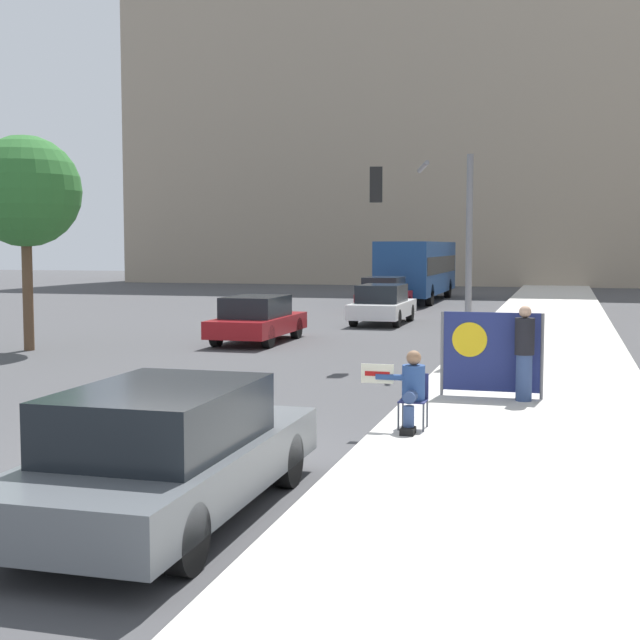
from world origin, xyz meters
TOP-DOWN VIEW (x-y plane):
  - ground_plane at (0.00, 0.00)m, footprint 160.00×160.00m
  - sidewalk_curb at (4.33, 15.00)m, footprint 4.32×90.00m
  - building_backdrop_far at (-2.00, 57.74)m, footprint 52.00×12.00m
  - seated_protester at (2.71, 2.16)m, footprint 0.98×0.77m
  - jogger_on_sidewalk at (4.21, 5.08)m, footprint 0.34×0.34m
  - protest_banner at (3.61, 5.34)m, footprint 1.82×0.06m
  - traffic_light_pole at (1.73, 10.75)m, footprint 2.45×2.21m
  - parked_car_curbside at (0.92, -2.39)m, footprint 1.88×4.73m
  - car_on_road_nearest at (-3.81, 13.87)m, footprint 1.76×4.34m
  - car_on_road_midblock at (-1.49, 20.96)m, footprint 1.76×4.38m
  - car_on_road_distant at (-2.53, 26.53)m, footprint 1.73×4.19m
  - city_bus_on_road at (-2.35, 34.43)m, footprint 2.49×10.95m
  - street_tree_near_curb at (-9.16, 10.40)m, footprint 2.99×2.99m

SIDE VIEW (x-z plane):
  - ground_plane at x=0.00m, z-range 0.00..0.00m
  - sidewalk_curb at x=4.33m, z-range 0.00..0.13m
  - car_on_road_nearest at x=-3.81m, z-range 0.01..1.38m
  - parked_car_curbside at x=0.92m, z-range 0.00..1.42m
  - car_on_road_midblock at x=-1.49m, z-range 0.00..1.44m
  - car_on_road_distant at x=-2.53m, z-range -0.01..1.50m
  - seated_protester at x=2.71m, z-range 0.17..1.33m
  - protest_banner at x=3.61m, z-range 0.18..1.71m
  - jogger_on_sidewalk at x=4.21m, z-range 0.15..1.82m
  - city_bus_on_road at x=-2.35m, z-range 0.24..3.27m
  - traffic_light_pole at x=1.73m, z-range 0.98..5.87m
  - street_tree_near_curb at x=-9.16m, z-range 1.38..7.17m
  - building_backdrop_far at x=-2.00m, z-range 0.00..28.11m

